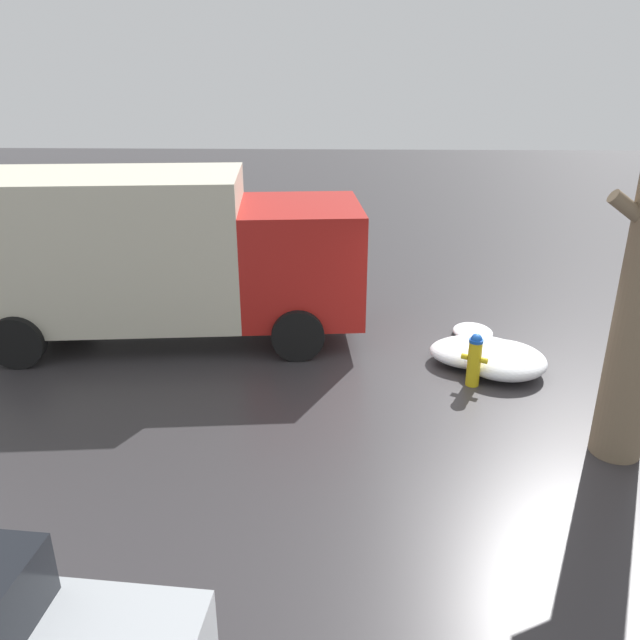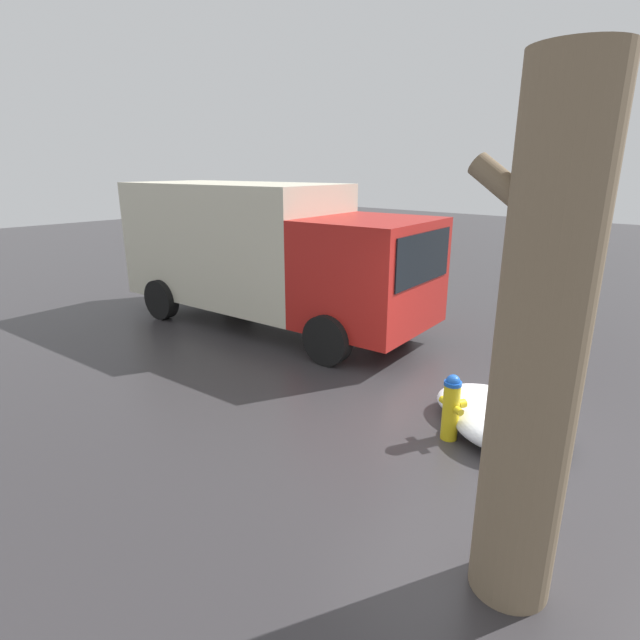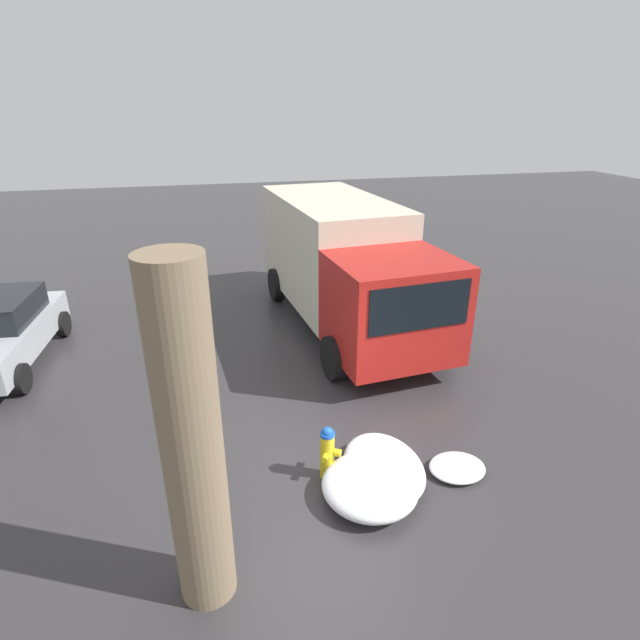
% 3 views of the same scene
% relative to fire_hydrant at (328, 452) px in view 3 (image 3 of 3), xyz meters
% --- Properties ---
extents(ground_plane, '(60.00, 60.00, 0.00)m').
position_rel_fire_hydrant_xyz_m(ground_plane, '(0.00, 0.00, -0.45)').
color(ground_plane, '#333033').
extents(fire_hydrant, '(0.41, 0.34, 0.87)m').
position_rel_fire_hydrant_xyz_m(fire_hydrant, '(0.00, 0.00, 0.00)').
color(fire_hydrant, yellow).
rests_on(fire_hydrant, ground_plane).
extents(tree_trunk, '(0.96, 0.63, 4.01)m').
position_rel_fire_hydrant_xyz_m(tree_trunk, '(-1.50, 1.80, 1.57)').
color(tree_trunk, '#7F6B51').
rests_on(tree_trunk, ground_plane).
extents(delivery_truck, '(7.24, 3.17, 2.99)m').
position_rel_fire_hydrant_xyz_m(delivery_truck, '(5.45, -1.79, 1.18)').
color(delivery_truck, red).
rests_on(delivery_truck, ground_plane).
extents(pedestrian, '(0.36, 0.36, 1.63)m').
position_rel_fire_hydrant_xyz_m(pedestrian, '(3.38, -3.75, 0.44)').
color(pedestrian, '#23232D').
rests_on(pedestrian, ground_plane).
extents(snow_pile_by_hydrant, '(0.73, 0.87, 0.16)m').
position_rel_fire_hydrant_xyz_m(snow_pile_by_hydrant, '(-0.38, -1.94, -0.37)').
color(snow_pile_by_hydrant, white).
rests_on(snow_pile_by_hydrant, ground_plane).
extents(snow_pile_curbside, '(1.59, 1.16, 0.39)m').
position_rel_fire_hydrant_xyz_m(snow_pile_curbside, '(-0.22, -0.81, -0.26)').
color(snow_pile_curbside, white).
rests_on(snow_pile_curbside, ground_plane).
extents(snow_pile_by_tree, '(1.40, 1.36, 0.44)m').
position_rel_fire_hydrant_xyz_m(snow_pile_by_tree, '(-0.58, -0.47, -0.23)').
color(snow_pile_by_tree, white).
rests_on(snow_pile_by_tree, ground_plane).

